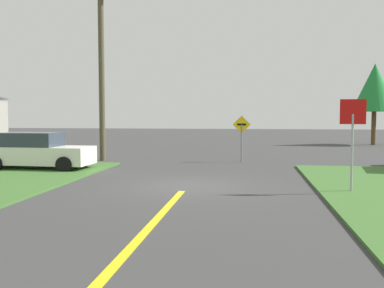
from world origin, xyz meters
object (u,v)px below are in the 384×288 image
at_px(utility_pole_mid, 101,68).
at_px(oak_tree_left, 375,88).
at_px(stop_sign, 353,127).
at_px(direction_sign, 242,133).
at_px(parked_car_near_building, 37,151).

distance_m(utility_pole_mid, oak_tree_left, 22.45).
height_order(stop_sign, direction_sign, stop_sign).
distance_m(parked_car_near_building, utility_pole_mid, 5.91).
bearing_deg(utility_pole_mid, stop_sign, -37.28).
bearing_deg(parked_car_near_building, direction_sign, 28.70).
relative_size(direction_sign, oak_tree_left, 0.37).
height_order(utility_pole_mid, oak_tree_left, utility_pole_mid).
bearing_deg(utility_pole_mid, parked_car_near_building, -110.30).
height_order(stop_sign, oak_tree_left, oak_tree_left).
xyz_separation_m(parked_car_near_building, direction_sign, (8.72, 4.37, 0.65)).
xyz_separation_m(stop_sign, direction_sign, (-3.50, 8.43, -0.55)).
distance_m(parked_car_near_building, oak_tree_left, 26.56).
relative_size(parked_car_near_building, oak_tree_left, 0.72).
height_order(stop_sign, parked_car_near_building, stop_sign).
height_order(utility_pole_mid, direction_sign, utility_pole_mid).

